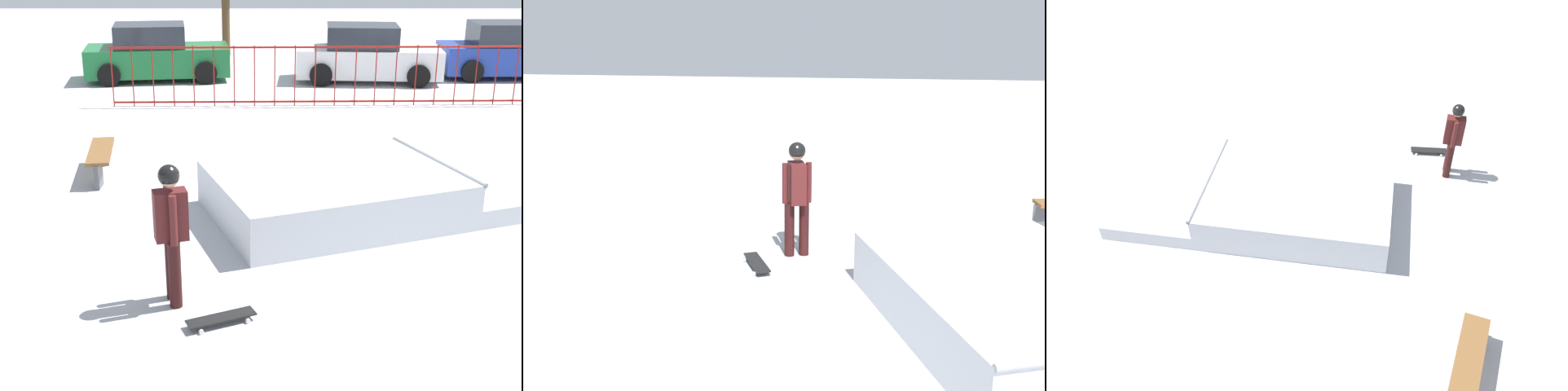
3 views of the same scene
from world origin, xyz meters
TOP-DOWN VIEW (x-y plane):
  - ground_plane at (0.00, 0.00)m, footprint 60.00×60.00m
  - skate_ramp at (-0.04, 0.39)m, footprint 5.96×4.29m
  - skater at (-2.63, -2.49)m, footprint 0.43×0.43m
  - skateboard at (-2.04, -2.99)m, footprint 0.81×0.51m

SIDE VIEW (x-z plane):
  - ground_plane at x=0.00m, z-range 0.00..0.00m
  - skateboard at x=-2.04m, z-range 0.03..0.12m
  - skate_ramp at x=-0.04m, z-range -0.05..0.69m
  - skater at x=-2.63m, z-range 0.14..1.87m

